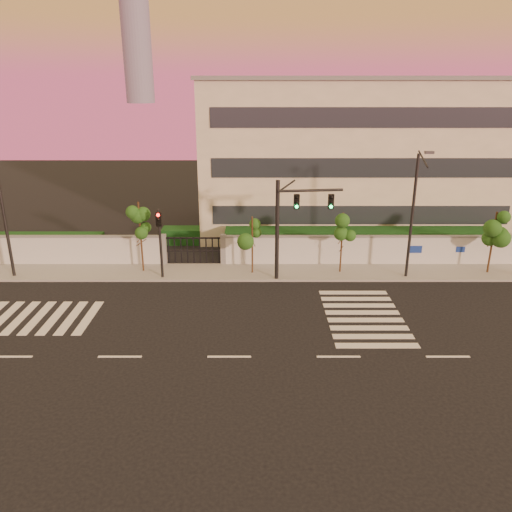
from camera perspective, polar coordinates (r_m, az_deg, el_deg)
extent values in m
plane|color=black|center=(23.26, -3.08, -11.43)|extent=(120.00, 120.00, 0.00)
cube|color=gray|center=(32.68, -2.15, -1.86)|extent=(60.00, 3.00, 0.15)
cube|color=silver|center=(36.27, 21.47, 0.49)|extent=(31.00, 0.30, 2.00)
cube|color=slate|center=(35.97, 21.68, 2.09)|extent=(31.00, 0.36, 0.12)
cube|color=slate|center=(34.29, -10.46, 0.68)|extent=(0.35, 0.35, 2.20)
cube|color=slate|center=(33.79, -3.77, 0.69)|extent=(0.35, 0.35, 2.20)
cube|color=#103613|center=(36.99, 12.14, 1.62)|extent=(20.00, 2.00, 1.80)
cube|color=#103613|center=(40.11, -25.44, 1.22)|extent=(12.00, 1.80, 1.40)
cube|color=#103613|center=(38.87, -6.24, 2.35)|extent=(6.00, 1.50, 1.20)
cube|color=beige|center=(43.07, 10.61, 11.17)|extent=(24.00, 12.00, 12.00)
cube|color=#262D38|center=(37.94, 11.87, 4.60)|extent=(22.00, 0.08, 1.40)
cube|color=#262D38|center=(37.23, 12.24, 9.82)|extent=(22.00, 0.08, 1.40)
cube|color=#262D38|center=(36.84, 12.64, 15.19)|extent=(22.00, 0.08, 1.40)
cube|color=slate|center=(42.66, 11.14, 19.30)|extent=(24.40, 12.40, 0.30)
cube|color=silver|center=(29.91, -26.84, -6.28)|extent=(0.50, 4.00, 0.02)
cube|color=silver|center=(29.52, -25.27, -6.37)|extent=(0.50, 4.00, 0.02)
cube|color=silver|center=(29.15, -23.66, -6.45)|extent=(0.50, 4.00, 0.02)
cube|color=silver|center=(28.80, -22.01, -6.53)|extent=(0.50, 4.00, 0.02)
cube|color=silver|center=(28.48, -20.32, -6.60)|extent=(0.50, 4.00, 0.02)
cube|color=silver|center=(28.18, -18.59, -6.67)|extent=(0.50, 4.00, 0.02)
cube|color=silver|center=(24.77, 13.70, -9.93)|extent=(4.00, 0.50, 0.02)
cube|color=silver|center=(25.53, 13.24, -8.95)|extent=(4.00, 0.50, 0.02)
cube|color=silver|center=(26.31, 12.81, -8.02)|extent=(4.00, 0.50, 0.02)
cube|color=silver|center=(27.09, 12.41, -7.15)|extent=(4.00, 0.50, 0.02)
cube|color=silver|center=(27.88, 12.03, -6.33)|extent=(4.00, 0.50, 0.02)
cube|color=silver|center=(28.67, 11.68, -5.56)|extent=(4.00, 0.50, 0.02)
cube|color=silver|center=(29.48, 11.34, -4.82)|extent=(4.00, 0.50, 0.02)
cube|color=silver|center=(30.28, 11.03, -4.13)|extent=(4.00, 0.50, 0.02)
cube|color=silver|center=(25.79, -26.25, -10.28)|extent=(2.00, 0.15, 0.01)
cube|color=silver|center=(24.04, -15.29, -11.04)|extent=(2.00, 0.15, 0.01)
cube|color=silver|center=(23.25, -3.08, -11.42)|extent=(2.00, 0.15, 0.01)
cube|color=silver|center=(23.53, 9.42, -11.28)|extent=(2.00, 0.15, 0.01)
cube|color=silver|center=(24.82, 21.09, -10.68)|extent=(2.00, 0.15, 0.01)
cylinder|color=#382314|center=(32.85, -13.01, 2.00)|extent=(0.11, 0.11, 4.75)
sphere|color=#204F16|center=(32.47, -13.20, 4.40)|extent=(1.02, 1.02, 1.02)
sphere|color=#204F16|center=(32.75, -12.48, 3.30)|extent=(0.78, 0.78, 0.78)
sphere|color=#204F16|center=(32.52, -13.67, 3.52)|extent=(0.74, 0.74, 0.74)
cylinder|color=#382314|center=(31.82, -0.43, 1.14)|extent=(0.11, 0.11, 3.89)
sphere|color=#204F16|center=(31.48, -0.43, 3.15)|extent=(1.00, 1.00, 1.00)
sphere|color=#204F16|center=(31.82, 0.15, 2.24)|extent=(0.77, 0.77, 0.77)
sphere|color=#204F16|center=(31.46, -0.93, 2.40)|extent=(0.73, 0.73, 0.73)
cylinder|color=#382314|center=(32.40, 9.75, 1.38)|extent=(0.11, 0.11, 4.10)
sphere|color=#204F16|center=(32.05, 9.87, 3.47)|extent=(1.01, 1.01, 1.01)
sphere|color=#204F16|center=(32.45, 10.32, 2.51)|extent=(0.77, 0.77, 0.77)
sphere|color=#204F16|center=(31.99, 9.38, 2.70)|extent=(0.73, 0.73, 0.73)
cylinder|color=#382314|center=(35.21, 25.35, 1.28)|extent=(0.13, 0.13, 4.18)
sphere|color=#204F16|center=(34.88, 25.65, 3.24)|extent=(1.18, 1.18, 1.18)
sphere|color=#204F16|center=(35.39, 25.91, 2.34)|extent=(0.90, 0.90, 0.90)
sphere|color=#204F16|center=(34.71, 25.18, 2.51)|extent=(0.86, 0.86, 0.86)
cylinder|color=black|center=(30.50, 2.43, 2.76)|extent=(0.25, 0.25, 6.38)
cylinder|color=black|center=(30.02, 6.27, 7.46)|extent=(3.90, 0.59, 0.16)
cube|color=black|center=(30.04, 4.66, 6.21)|extent=(0.36, 0.19, 0.93)
sphere|color=#0CF259|center=(30.00, 4.66, 5.62)|extent=(0.21, 0.21, 0.21)
cube|color=black|center=(30.27, 8.57, 6.16)|extent=(0.36, 0.19, 0.93)
sphere|color=#0CF259|center=(30.23, 8.57, 5.58)|extent=(0.21, 0.21, 0.21)
cylinder|color=black|center=(31.54, -10.85, 1.26)|extent=(0.16, 0.16, 4.56)
cube|color=black|center=(31.03, -11.06, 4.16)|extent=(0.35, 0.18, 0.91)
sphere|color=red|center=(30.85, -11.13, 4.62)|extent=(0.20, 0.20, 0.20)
cylinder|color=black|center=(34.33, -26.90, 4.49)|extent=(0.19, 0.19, 8.63)
cylinder|color=black|center=(32.10, 17.38, 4.12)|extent=(0.18, 0.18, 7.88)
cylinder|color=black|center=(30.55, 18.57, 10.46)|extent=(0.10, 1.89, 0.77)
cube|color=#3F3F44|center=(29.65, 19.20, 11.11)|extent=(0.49, 0.25, 0.15)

